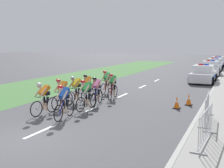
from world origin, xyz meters
TOP-DOWN VIEW (x-y plane):
  - ground_plane at (0.00, 0.00)m, footprint 160.00×160.00m
  - kerb_edge at (5.07, 14.00)m, footprint 0.16×60.00m
  - grass_verge at (-7.29, 14.00)m, footprint 7.00×60.00m
  - lane_markings_centre at (0.00, 7.15)m, footprint 0.14×21.60m
  - cyclist_lead at (-1.45, 3.27)m, footprint 0.45×1.72m
  - cyclist_second at (-0.20, 3.06)m, footprint 0.44×1.72m
  - cyclist_third at (-1.44, 4.68)m, footprint 0.43×1.72m
  - cyclist_fourth at (-0.14, 4.87)m, footprint 0.45×1.72m
  - cyclist_fifth at (-1.44, 5.98)m, footprint 0.46×1.72m
  - cyclist_sixth at (-0.23, 6.09)m, footprint 0.46×1.72m
  - cyclist_seventh at (-1.27, 6.92)m, footprint 0.45×1.72m
  - cyclist_eighth at (-0.14, 7.95)m, footprint 0.45×1.72m
  - cyclist_ninth at (-1.24, 9.40)m, footprint 0.42×1.72m
  - police_car_nearest at (3.94, 17.62)m, footprint 2.05×4.42m
  - police_car_second at (3.94, 23.92)m, footprint 2.21×4.50m
  - police_car_third at (3.94, 29.78)m, footprint 2.08×4.44m
  - police_car_furthest at (3.94, 35.47)m, footprint 2.04×4.42m
  - crowd_barrier_front at (5.71, 2.30)m, footprint 0.63×2.32m
  - crowd_barrier_middle at (5.49, 4.88)m, footprint 0.58×2.32m
  - traffic_cone_near at (4.28, 8.09)m, footprint 0.36×0.36m
  - traffic_cone_mid at (3.86, 7.04)m, footprint 0.36×0.36m

SIDE VIEW (x-z plane):
  - ground_plane at x=0.00m, z-range 0.00..0.00m
  - lane_markings_centre at x=0.00m, z-range 0.00..0.01m
  - grass_verge at x=-7.29m, z-range 0.00..0.01m
  - kerb_edge at x=5.07m, z-range 0.00..0.13m
  - traffic_cone_near at x=4.28m, z-range -0.01..0.63m
  - traffic_cone_mid at x=3.86m, z-range -0.01..0.63m
  - crowd_barrier_front at x=5.71m, z-range 0.11..1.18m
  - crowd_barrier_middle at x=5.49m, z-range 0.11..1.18m
  - police_car_nearest at x=3.94m, z-range -0.12..1.48m
  - police_car_second at x=3.94m, z-range -0.12..1.48m
  - police_car_third at x=3.94m, z-range -0.12..1.48m
  - police_car_furthest at x=3.94m, z-range -0.12..1.48m
  - cyclist_lead at x=-1.45m, z-range 0.00..1.57m
  - cyclist_second at x=-0.20m, z-range 0.00..1.57m
  - cyclist_third at x=-1.44m, z-range 0.00..1.57m
  - cyclist_fourth at x=-0.14m, z-range 0.00..1.57m
  - cyclist_fifth at x=-1.44m, z-range 0.00..1.57m
  - cyclist_sixth at x=-0.23m, z-range 0.00..1.57m
  - cyclist_seventh at x=-1.27m, z-range 0.00..1.57m
  - cyclist_eighth at x=-0.14m, z-range 0.00..1.57m
  - cyclist_ninth at x=-1.24m, z-range 0.00..1.57m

